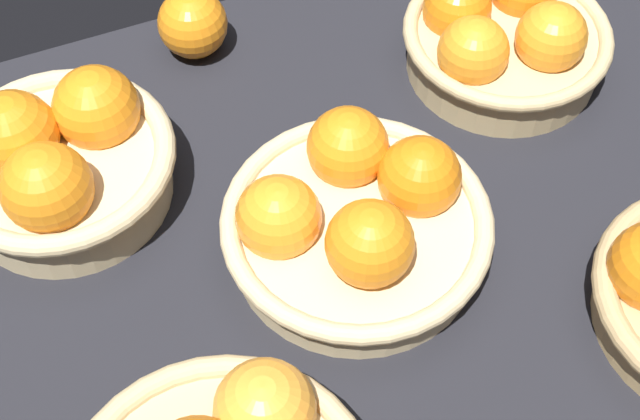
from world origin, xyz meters
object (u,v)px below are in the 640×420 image
(basket_near_right, at_px, (60,161))
(loose_orange_front_gap, at_px, (193,24))
(basket_center, at_px, (357,221))
(basket_near_left, at_px, (503,37))

(basket_near_right, xyz_separation_m, loose_orange_front_gap, (-0.17, -0.14, -0.01))
(basket_center, xyz_separation_m, basket_near_right, (0.22, -0.16, 0.01))
(basket_center, relative_size, basket_near_right, 1.13)
(basket_center, height_order, basket_near_left, basket_center)
(basket_near_right, height_order, loose_orange_front_gap, basket_near_right)
(basket_near_right, relative_size, basket_near_left, 1.00)
(basket_near_right, height_order, basket_near_left, basket_near_right)
(basket_center, distance_m, basket_near_right, 0.27)
(basket_near_right, distance_m, loose_orange_front_gap, 0.22)
(basket_center, xyz_separation_m, loose_orange_front_gap, (0.05, -0.30, -0.00))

